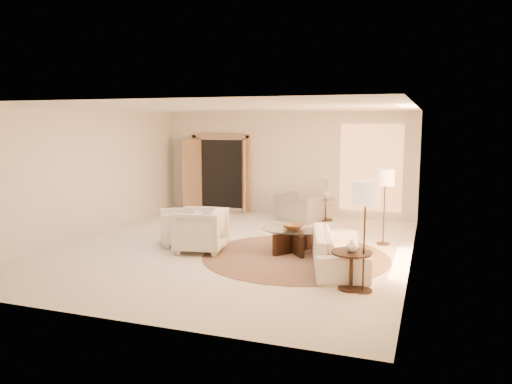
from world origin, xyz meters
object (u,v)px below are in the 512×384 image
(armchair_right, at_px, (200,228))
(floor_lamp_near, at_px, (385,181))
(sofa, at_px, (339,250))
(bowl, at_px, (293,227))
(accent_chair, at_px, (300,203))
(end_table, at_px, (351,264))
(floor_lamp_far, at_px, (366,198))
(coffee_table, at_px, (293,238))
(side_table, at_px, (325,207))
(armchair_left, at_px, (181,225))
(end_vase, at_px, (352,246))
(side_vase, at_px, (326,194))

(armchair_right, height_order, floor_lamp_near, floor_lamp_near)
(sofa, xyz_separation_m, floor_lamp_near, (0.58, 1.97, 1.01))
(floor_lamp_near, bearing_deg, bowl, -140.88)
(sofa, relative_size, accent_chair, 2.08)
(end_table, bearing_deg, floor_lamp_near, 86.41)
(sofa, height_order, floor_lamp_far, floor_lamp_far)
(coffee_table, distance_m, side_table, 3.41)
(armchair_left, bearing_deg, end_vase, 34.05)
(floor_lamp_near, relative_size, floor_lamp_far, 0.93)
(accent_chair, xyz_separation_m, bowl, (0.68, -3.11, 0.06))
(end_table, relative_size, side_vase, 2.82)
(sofa, bearing_deg, end_vase, -175.22)
(coffee_table, distance_m, bowl, 0.22)
(armchair_left, bearing_deg, bowl, 61.30)
(side_table, xyz_separation_m, floor_lamp_far, (1.65, -5.22, 1.08))
(side_vase, bearing_deg, bowl, -88.77)
(coffee_table, relative_size, floor_lamp_far, 0.78)
(side_table, xyz_separation_m, side_vase, (0.00, 0.00, 0.34))
(armchair_right, distance_m, bowl, 1.82)
(sofa, distance_m, armchair_right, 2.76)
(armchair_right, height_order, bowl, armchair_right)
(floor_lamp_near, relative_size, end_vase, 8.16)
(end_table, relative_size, floor_lamp_near, 0.40)
(sofa, bearing_deg, side_table, -0.01)
(side_table, xyz_separation_m, end_vase, (1.47, -5.19, 0.33))
(bowl, xyz_separation_m, end_vase, (1.40, -1.77, 0.16))
(armchair_left, bearing_deg, floor_lamp_far, 34.56)
(floor_lamp_near, bearing_deg, side_vase, 128.04)
(coffee_table, height_order, side_vase, side_vase)
(end_vase, bearing_deg, side_table, 105.80)
(armchair_right, bearing_deg, sofa, 77.49)
(armchair_left, bearing_deg, floor_lamp_near, 77.50)
(armchair_right, height_order, end_table, armchair_right)
(armchair_right, xyz_separation_m, end_vase, (3.14, -1.27, 0.21))
(coffee_table, bearing_deg, accent_chair, 102.37)
(sofa, xyz_separation_m, coffee_table, (-1.00, 0.67, -0.02))
(side_table, xyz_separation_m, floor_lamp_near, (1.66, -2.12, 0.98))
(sofa, distance_m, side_table, 4.23)
(coffee_table, xyz_separation_m, bowl, (0.00, -0.00, 0.22))
(sofa, relative_size, floor_lamp_far, 1.30)
(sofa, height_order, side_table, sofa)
(armchair_right, height_order, end_vase, armchair_right)
(side_vase, bearing_deg, end_vase, -74.20)
(coffee_table, xyz_separation_m, side_vase, (-0.07, 3.41, 0.39))
(end_vase, bearing_deg, coffee_table, 128.18)
(side_vase, bearing_deg, end_table, -74.20)
(armchair_left, distance_m, floor_lamp_near, 4.31)
(end_table, bearing_deg, coffee_table, 128.18)
(end_table, relative_size, bowl, 1.62)
(accent_chair, bearing_deg, side_table, -133.86)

